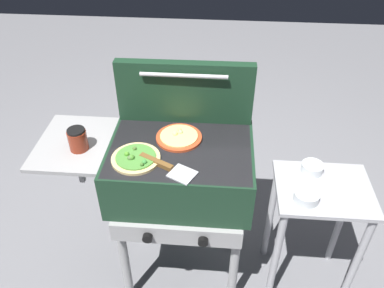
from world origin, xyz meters
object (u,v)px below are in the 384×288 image
Objects in this scene: pizza_cheese at (179,137)px; spatula at (167,167)px; topping_bowl_near at (306,197)px; sauce_jar at (78,139)px; prep_table at (316,217)px; topping_bowl_far at (312,168)px; grill at (178,172)px; pizza_veggie at (136,158)px.

spatula is at bearing -97.62° from pizza_cheese.
topping_bowl_near is at bearing 5.57° from spatula.
sauce_jar reaches higher than prep_table.
prep_table is at bearing -68.40° from topping_bowl_far.
topping_bowl_far is (0.06, 0.19, 0.00)m from topping_bowl_near.
topping_bowl_far is (0.63, 0.11, -0.03)m from grill.
sauce_jar is 0.90× the size of topping_bowl_near.
prep_table is at bearing 0.37° from grill.
pizza_veggie is 2.04× the size of sauce_jar.
pizza_cheese is 0.44m from sauce_jar.
prep_table is (0.84, 0.10, -0.40)m from pizza_veggie.
grill is 3.74× the size of spatula.
pizza_veggie is at bearing -165.31° from topping_bowl_far.
sauce_jar reaches higher than topping_bowl_near.
spatula is (0.14, -0.04, -0.00)m from pizza_veggie.
topping_bowl_far is at bearing 20.99° from spatula.
sauce_jar is 1.03m from topping_bowl_near.
spatula is (0.40, -0.10, -0.04)m from sauce_jar.
pizza_cheese is at bearing 82.38° from spatula.
sauce_jar is at bearing -165.71° from pizza_cheese.
sauce_jar is (-0.42, -0.11, 0.04)m from pizza_cheese.
spatula reaches higher than topping_bowl_far.
sauce_jar reaches higher than spatula.
sauce_jar reaches higher than grill.
pizza_cheese is 0.23m from pizza_veggie.
pizza_veggie reaches higher than prep_table.
prep_table is at bearing 2.43° from sauce_jar.
pizza_cheese is 0.29× the size of prep_table.
grill is 0.17m from pizza_cheese.
pizza_veggie is (-0.17, -0.10, 0.15)m from grill.
spatula is 2.27× the size of topping_bowl_near.
topping_bowl_near is (0.74, 0.01, -0.18)m from pizza_veggie.
prep_table is at bearing 11.65° from spatula.
grill is at bearing 78.88° from spatula.
pizza_veggie is 0.81× the size of spatula.
prep_table is at bearing -5.20° from pizza_cheese.
topping_bowl_far is at bearing 111.60° from prep_table.
pizza_cheese reaches higher than topping_bowl_far.
spatula is at bearing -174.43° from topping_bowl_near.
sauce_jar is at bearing 177.76° from topping_bowl_near.
sauce_jar is 1.18m from prep_table.
prep_table is (0.70, 0.14, -0.40)m from spatula.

